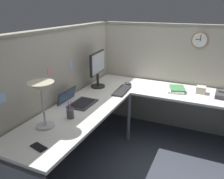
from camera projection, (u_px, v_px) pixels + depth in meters
name	position (u px, v px, depth m)	size (l,w,h in m)	color
ground_plane	(135.00, 148.00, 3.09)	(6.80, 6.80, 0.00)	#383D47
cubicle_wall_back	(62.00, 93.00, 2.85)	(2.57, 0.12, 1.58)	#A8A393
cubicle_wall_right	(172.00, 77.00, 3.46)	(0.12, 2.37, 1.58)	#A8A393
desk	(136.00, 110.00, 2.73)	(2.35, 2.15, 0.73)	silver
monitor	(98.00, 67.00, 3.14)	(0.46, 0.20, 0.50)	#232326
laptop	(76.00, 101.00, 2.69)	(0.34, 0.38, 0.22)	#38383D
keyboard	(122.00, 91.00, 3.06)	(0.43, 0.14, 0.02)	#232326
computer_mouse	(128.00, 84.00, 3.32)	(0.06, 0.10, 0.03)	#232326
desk_lamp_dome	(41.00, 91.00, 2.05)	(0.24, 0.24, 0.44)	#B7BABF
pen_cup	(70.00, 113.00, 2.32)	(0.08, 0.08, 0.18)	#4C4C51
cell_phone	(39.00, 147.00, 1.84)	(0.07, 0.14, 0.01)	black
book_stack	(177.00, 89.00, 3.08)	(0.32, 0.26, 0.04)	silver
tissue_box	(201.00, 90.00, 2.99)	(0.12, 0.12, 0.09)	beige
wall_clock	(200.00, 40.00, 3.09)	(0.04, 0.22, 0.22)	olive
pinned_note_leftmost	(50.00, 71.00, 2.50)	(0.08, 0.00, 0.07)	pink
pinned_note_middle	(71.00, 64.00, 2.85)	(0.06, 0.00, 0.09)	#99B7E5
pinned_note_rightmost	(3.00, 98.00, 1.98)	(0.07, 0.00, 0.09)	#99B7E5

